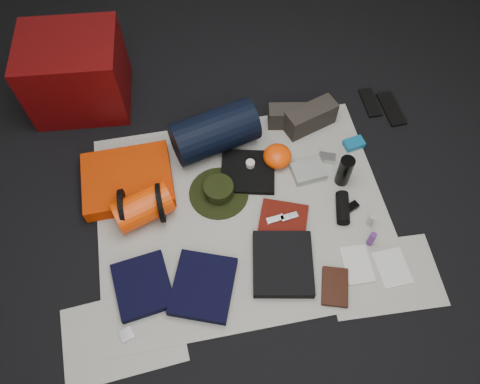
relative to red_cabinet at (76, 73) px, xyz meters
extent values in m
cube|color=black|center=(0.83, -1.00, -0.25)|extent=(4.50, 4.50, 0.02)
cube|color=beige|center=(0.83, -1.00, -0.23)|extent=(1.60, 1.30, 0.01)
cube|color=beige|center=(0.13, -1.55, -0.24)|extent=(0.61, 0.44, 0.00)
cube|color=beige|center=(1.48, -1.50, -0.24)|extent=(0.60, 0.43, 0.00)
cube|color=#510606|center=(0.00, 0.00, 0.00)|extent=(0.61, 0.53, 0.48)
cube|color=#C93002|center=(0.23, -0.70, -0.19)|extent=(0.50, 0.41, 0.09)
cylinder|color=#F63E04|center=(0.30, -0.92, -0.14)|extent=(0.35, 0.27, 0.18)
cylinder|color=black|center=(0.20, -0.92, -0.12)|extent=(0.02, 0.22, 0.22)
cylinder|color=black|center=(0.40, -0.92, -0.12)|extent=(0.03, 0.22, 0.22)
cylinder|color=black|center=(0.76, -0.52, -0.10)|extent=(0.54, 0.37, 0.26)
cylinder|color=black|center=(0.73, -0.86, -0.23)|extent=(0.44, 0.44, 0.01)
cylinder|color=black|center=(0.73, -0.86, -0.19)|extent=(0.17, 0.17, 0.07)
cube|color=#2D2823|center=(1.25, -0.44, -0.16)|extent=(0.29, 0.15, 0.14)
cube|color=#2D2823|center=(1.36, -0.48, -0.15)|extent=(0.34, 0.21, 0.16)
cube|color=black|center=(1.79, -0.38, -0.23)|extent=(0.09, 0.23, 0.01)
cube|color=black|center=(1.91, -0.45, -0.23)|extent=(0.11, 0.28, 0.02)
cube|color=black|center=(0.25, -1.33, -0.21)|extent=(0.31, 0.34, 0.05)
cube|color=black|center=(0.55, -1.40, -0.21)|extent=(0.40, 0.42, 0.05)
cube|color=black|center=(0.98, -1.35, -0.20)|extent=(0.37, 0.41, 0.06)
cube|color=black|center=(0.91, -0.75, -0.22)|extent=(0.37, 0.35, 0.03)
cube|color=#561009|center=(1.04, -1.12, -0.21)|extent=(0.33, 0.33, 0.03)
ellipsoid|color=#F63E04|center=(1.10, -0.71, -0.18)|extent=(0.20, 0.20, 0.11)
cube|color=gray|center=(1.26, -0.82, -0.21)|extent=(0.20, 0.15, 0.05)
cylinder|color=black|center=(1.44, -0.91, -0.13)|extent=(0.11, 0.11, 0.21)
cylinder|color=black|center=(1.38, -1.10, -0.20)|extent=(0.12, 0.20, 0.07)
cube|color=silver|center=(1.39, -0.75, -0.21)|extent=(0.11, 0.09, 0.04)
cube|color=#0E5C8B|center=(1.58, -0.68, -0.21)|extent=(0.13, 0.09, 0.04)
cylinder|color=#572475|center=(1.47, -1.32, -0.18)|extent=(0.04, 0.04, 0.11)
cylinder|color=#A0A49F|center=(1.51, -1.21, -0.19)|extent=(0.03, 0.03, 0.09)
cube|color=black|center=(1.21, -1.52, -0.22)|extent=(0.19, 0.23, 0.03)
cube|color=beige|center=(1.37, -1.42, -0.23)|extent=(0.15, 0.22, 0.01)
cube|color=beige|center=(1.54, -1.47, -0.23)|extent=(0.16, 0.21, 0.01)
cube|color=black|center=(1.42, -1.10, -0.22)|extent=(0.12, 0.08, 0.03)
cube|color=silver|center=(0.15, -1.56, -0.23)|extent=(0.08, 0.08, 0.01)
cylinder|color=silver|center=(0.93, -0.72, -0.18)|extent=(0.05, 0.05, 0.03)
cube|color=silver|center=(1.00, -1.10, -0.19)|extent=(0.10, 0.05, 0.01)
cube|color=silver|center=(1.08, -1.10, -0.19)|extent=(0.10, 0.05, 0.01)
camera|label=1|loc=(0.59, -2.19, 2.08)|focal=35.00mm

